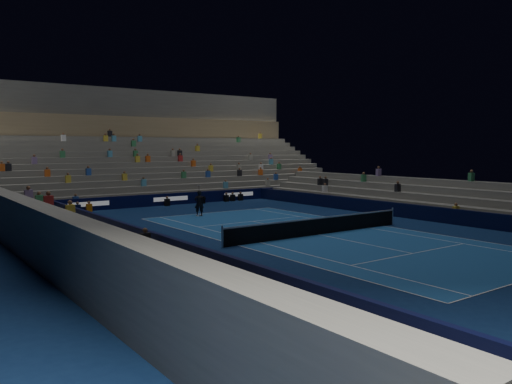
% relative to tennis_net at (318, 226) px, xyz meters
% --- Properties ---
extents(ground, '(90.00, 90.00, 0.00)m').
position_rel_tennis_net_xyz_m(ground, '(0.00, 0.00, -0.50)').
color(ground, '#0C214B').
rests_on(ground, ground).
extents(court_surface, '(10.97, 23.77, 0.01)m').
position_rel_tennis_net_xyz_m(court_surface, '(0.00, 0.00, -0.50)').
color(court_surface, '#1A4F92').
rests_on(court_surface, ground).
extents(sponsor_barrier_far, '(44.00, 0.25, 1.00)m').
position_rel_tennis_net_xyz_m(sponsor_barrier_far, '(0.00, 18.50, -0.00)').
color(sponsor_barrier_far, black).
rests_on(sponsor_barrier_far, ground).
extents(sponsor_barrier_east, '(0.25, 37.00, 1.00)m').
position_rel_tennis_net_xyz_m(sponsor_barrier_east, '(9.70, 0.00, -0.00)').
color(sponsor_barrier_east, black).
rests_on(sponsor_barrier_east, ground).
extents(sponsor_barrier_west, '(0.25, 37.00, 1.00)m').
position_rel_tennis_net_xyz_m(sponsor_barrier_west, '(-9.70, 0.00, -0.00)').
color(sponsor_barrier_west, black).
rests_on(sponsor_barrier_west, ground).
extents(grandstand_main, '(44.00, 15.20, 11.20)m').
position_rel_tennis_net_xyz_m(grandstand_main, '(0.00, 27.90, 2.87)').
color(grandstand_main, '#62625E').
rests_on(grandstand_main, ground).
extents(grandstand_east, '(5.00, 37.00, 2.50)m').
position_rel_tennis_net_xyz_m(grandstand_east, '(13.17, 0.00, 0.41)').
color(grandstand_east, slate).
rests_on(grandstand_east, ground).
extents(grandstand_west, '(5.00, 37.00, 2.50)m').
position_rel_tennis_net_xyz_m(grandstand_west, '(-13.17, 0.00, 0.41)').
color(grandstand_west, gray).
rests_on(grandstand_west, ground).
extents(tennis_net, '(12.90, 0.10, 1.10)m').
position_rel_tennis_net_xyz_m(tennis_net, '(0.00, 0.00, 0.00)').
color(tennis_net, '#B2B2B7').
rests_on(tennis_net, ground).
extents(tennis_player, '(0.79, 0.68, 1.84)m').
position_rel_tennis_net_xyz_m(tennis_player, '(-1.53, 10.83, 0.42)').
color(tennis_player, black).
rests_on(tennis_player, ground).
extents(broadcast_camera, '(0.57, 0.96, 0.60)m').
position_rel_tennis_net_xyz_m(broadcast_camera, '(2.86, 18.01, -0.19)').
color(broadcast_camera, black).
rests_on(broadcast_camera, ground).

